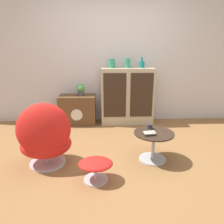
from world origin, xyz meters
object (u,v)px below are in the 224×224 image
object	(u,v)px
ottoman	(96,166)
potted_plant	(81,89)
coffee_table	(153,143)
book_stack	(150,133)
vase_leftmost	(112,63)
vase_inner_left	(128,63)
sideboard	(127,96)
egg_chair	(45,138)
teacup	(150,127)
tv_console	(78,110)
vase_inner_right	(142,64)

from	to	relation	value
ottoman	potted_plant	size ratio (longest dim) A/B	1.78
coffee_table	book_stack	size ratio (longest dim) A/B	3.44
coffee_table	vase_leftmost	distance (m)	1.88
vase_leftmost	vase_inner_left	size ratio (longest dim) A/B	0.95
sideboard	book_stack	world-z (taller)	sideboard
egg_chair	ottoman	world-z (taller)	egg_chair
teacup	ottoman	bearing A→B (deg)	-141.23
potted_plant	teacup	xyz separation A→B (m)	(1.08, -1.39, -0.27)
tv_console	coffee_table	bearing A→B (deg)	-52.13
vase_leftmost	potted_plant	world-z (taller)	vase_leftmost
tv_console	vase_inner_left	world-z (taller)	vase_inner_left
ottoman	coffee_table	size ratio (longest dim) A/B	0.74
tv_console	teacup	bearing A→B (deg)	-50.08
coffee_table	vase_inner_right	bearing A→B (deg)	87.25
teacup	book_stack	world-z (taller)	teacup
egg_chair	sideboard	bearing A→B (deg)	53.01
sideboard	vase_leftmost	size ratio (longest dim) A/B	6.58
coffee_table	vase_inner_right	xyz separation A→B (m)	(0.07, 1.54, 0.93)
egg_chair	book_stack	world-z (taller)	egg_chair
ottoman	teacup	bearing A→B (deg)	38.77
tv_console	vase_inner_right	distance (m)	1.55
vase_leftmost	book_stack	size ratio (longest dim) A/B	1.07
egg_chair	vase_leftmost	distance (m)	2.04
egg_chair	vase_inner_right	size ratio (longest dim) A/B	4.51
sideboard	tv_console	distance (m)	1.03
coffee_table	book_stack	bearing A→B (deg)	-137.28
ottoman	vase_inner_right	size ratio (longest dim) A/B	2.04
vase_leftmost	potted_plant	distance (m)	0.79
egg_chair	potted_plant	size ratio (longest dim) A/B	3.96
egg_chair	ottoman	bearing A→B (deg)	-28.87
tv_console	vase_leftmost	distance (m)	1.14
potted_plant	book_stack	size ratio (longest dim) A/B	1.43
ottoman	vase_inner_left	distance (m)	2.31
ottoman	coffee_table	bearing A→B (deg)	30.26
potted_plant	teacup	size ratio (longest dim) A/B	1.93
vase_leftmost	teacup	distance (m)	1.66
coffee_table	vase_inner_left	xyz separation A→B (m)	(-0.20, 1.54, 0.95)
vase_inner_left	vase_inner_right	distance (m)	0.27
coffee_table	potted_plant	world-z (taller)	potted_plant
coffee_table	vase_leftmost	world-z (taller)	vase_leftmost
book_stack	sideboard	bearing A→B (deg)	94.26
sideboard	egg_chair	size ratio (longest dim) A/B	1.25
ottoman	book_stack	size ratio (longest dim) A/B	2.55
sideboard	book_stack	xyz separation A→B (m)	(0.12, -1.61, -0.13)
coffee_table	potted_plant	xyz separation A→B (m)	(-1.11, 1.53, 0.45)
sideboard	ottoman	xyz separation A→B (m)	(-0.58, -1.99, -0.37)
sideboard	teacup	size ratio (longest dim) A/B	9.57
vase_inner_right	book_stack	size ratio (longest dim) A/B	1.25
coffee_table	book_stack	distance (m)	0.20
egg_chair	book_stack	bearing A→B (deg)	1.03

